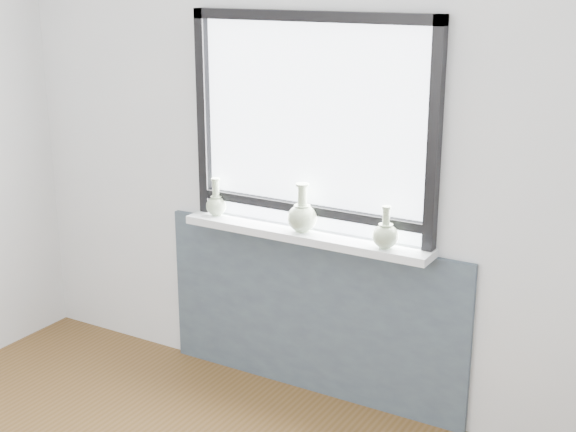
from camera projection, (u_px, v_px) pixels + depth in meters
The scene contains 7 objects.
back_wall at pixel (315, 148), 3.90m from camera, with size 3.60×0.02×2.60m, color silver.
apron_panel at pixel (311, 314), 4.13m from camera, with size 1.70×0.03×0.86m, color #445660.
windowsill at pixel (304, 235), 3.94m from camera, with size 1.32×0.18×0.04m, color white.
window at pixel (312, 120), 3.83m from camera, with size 1.30×0.06×1.05m.
vase_a at pixel (216, 204), 4.18m from camera, with size 0.11×0.11×0.20m.
vase_b at pixel (302, 216), 3.91m from camera, with size 0.15×0.15×0.24m.
vase_c at pixel (386, 234), 3.68m from camera, with size 0.12×0.12×0.20m.
Camera 1 is at (1.82, -1.56, 2.11)m, focal length 50.00 mm.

